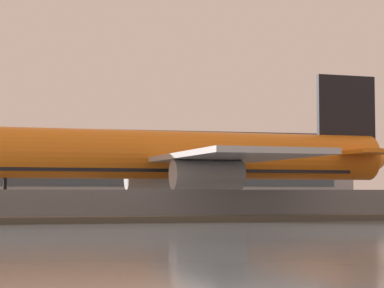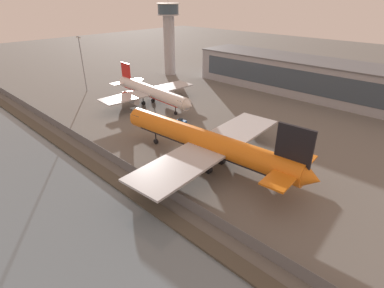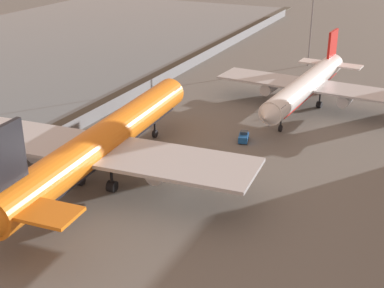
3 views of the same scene
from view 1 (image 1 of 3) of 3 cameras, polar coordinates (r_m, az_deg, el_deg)
name	(u,v)px [view 1 (image 1 of 3)]	position (r m, az deg, el deg)	size (l,w,h in m)	color
ground_plane	(77,215)	(79.60, -8.78, -5.35)	(500.00, 500.00, 0.00)	#66635E
shoreline_seawall	(100,220)	(59.20, -7.06, -5.74)	(320.00, 3.00, 0.50)	#474238
perimeter_fence	(93,205)	(63.64, -7.52, -4.64)	(280.00, 0.10, 2.60)	slate
cargo_jet_orange	(176,157)	(80.87, -1.22, -1.00)	(55.48, 47.70, 16.12)	orange
terminal_building	(82,168)	(153.00, -8.40, -1.83)	(110.03, 21.43, 14.26)	#9EA3AD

